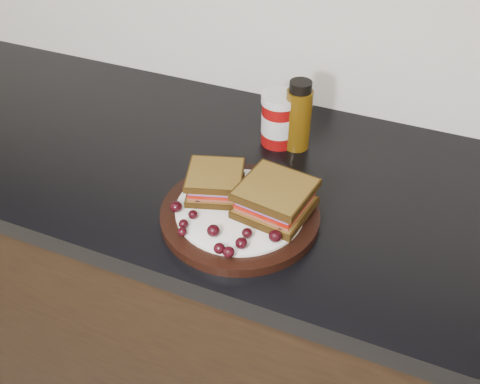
% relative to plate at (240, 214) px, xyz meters
% --- Properties ---
extents(base_cabinets, '(3.96, 0.58, 0.86)m').
position_rel_plate_xyz_m(base_cabinets, '(-0.13, 0.13, -0.48)').
color(base_cabinets, black).
rests_on(base_cabinets, ground_plane).
extents(countertop, '(3.98, 0.60, 0.04)m').
position_rel_plate_xyz_m(countertop, '(-0.13, 0.13, -0.03)').
color(countertop, black).
rests_on(countertop, base_cabinets).
extents(plate, '(0.28, 0.28, 0.02)m').
position_rel_plate_xyz_m(plate, '(0.00, 0.00, 0.00)').
color(plate, black).
rests_on(plate, countertop).
extents(sandwich_left, '(0.12, 0.12, 0.04)m').
position_rel_plate_xyz_m(sandwich_left, '(-0.06, 0.02, 0.04)').
color(sandwich_left, brown).
rests_on(sandwich_left, plate).
extents(sandwich_right, '(0.13, 0.13, 0.05)m').
position_rel_plate_xyz_m(sandwich_right, '(0.06, 0.02, 0.04)').
color(sandwich_right, brown).
rests_on(sandwich_right, plate).
extents(grape_0, '(0.02, 0.02, 0.02)m').
position_rel_plate_xyz_m(grape_0, '(-0.10, -0.05, 0.02)').
color(grape_0, black).
rests_on(grape_0, plate).
extents(grape_1, '(0.02, 0.02, 0.02)m').
position_rel_plate_xyz_m(grape_1, '(-0.06, -0.06, 0.02)').
color(grape_1, black).
rests_on(grape_1, plate).
extents(grape_2, '(0.02, 0.02, 0.02)m').
position_rel_plate_xyz_m(grape_2, '(-0.07, -0.08, 0.02)').
color(grape_2, black).
rests_on(grape_2, plate).
extents(grape_3, '(0.02, 0.02, 0.01)m').
position_rel_plate_xyz_m(grape_3, '(-0.06, -0.10, 0.02)').
color(grape_3, black).
rests_on(grape_3, plate).
extents(grape_4, '(0.02, 0.02, 0.02)m').
position_rel_plate_xyz_m(grape_4, '(-0.01, -0.08, 0.03)').
color(grape_4, black).
rests_on(grape_4, plate).
extents(grape_5, '(0.01, 0.01, 0.01)m').
position_rel_plate_xyz_m(grape_5, '(-0.01, -0.08, 0.02)').
color(grape_5, black).
rests_on(grape_5, plate).
extents(grape_6, '(0.02, 0.02, 0.02)m').
position_rel_plate_xyz_m(grape_6, '(0.01, -0.11, 0.02)').
color(grape_6, black).
rests_on(grape_6, plate).
extents(grape_7, '(0.02, 0.02, 0.02)m').
position_rel_plate_xyz_m(grape_7, '(0.03, -0.11, 0.02)').
color(grape_7, black).
rests_on(grape_7, plate).
extents(grape_8, '(0.02, 0.02, 0.02)m').
position_rel_plate_xyz_m(grape_8, '(0.04, -0.09, 0.02)').
color(grape_8, black).
rests_on(grape_8, plate).
extents(grape_9, '(0.02, 0.02, 0.02)m').
position_rel_plate_xyz_m(grape_9, '(0.04, -0.06, 0.02)').
color(grape_9, black).
rests_on(grape_9, plate).
extents(grape_10, '(0.02, 0.02, 0.02)m').
position_rel_plate_xyz_m(grape_10, '(0.08, -0.05, 0.03)').
color(grape_10, black).
rests_on(grape_10, plate).
extents(grape_11, '(0.02, 0.02, 0.02)m').
position_rel_plate_xyz_m(grape_11, '(0.07, -0.03, 0.02)').
color(grape_11, black).
rests_on(grape_11, plate).
extents(grape_12, '(0.02, 0.02, 0.02)m').
position_rel_plate_xyz_m(grape_12, '(0.09, -0.03, 0.02)').
color(grape_12, black).
rests_on(grape_12, plate).
extents(grape_13, '(0.02, 0.02, 0.01)m').
position_rel_plate_xyz_m(grape_13, '(0.09, 0.02, 0.02)').
color(grape_13, black).
rests_on(grape_13, plate).
extents(grape_14, '(0.02, 0.02, 0.01)m').
position_rel_plate_xyz_m(grape_14, '(0.07, 0.02, 0.02)').
color(grape_14, black).
rests_on(grape_14, plate).
extents(grape_15, '(0.02, 0.02, 0.02)m').
position_rel_plate_xyz_m(grape_15, '(0.05, 0.01, 0.02)').
color(grape_15, black).
rests_on(grape_15, plate).
extents(grape_16, '(0.02, 0.02, 0.02)m').
position_rel_plate_xyz_m(grape_16, '(-0.05, 0.06, 0.02)').
color(grape_16, black).
rests_on(grape_16, plate).
extents(grape_17, '(0.02, 0.02, 0.02)m').
position_rel_plate_xyz_m(grape_17, '(-0.05, 0.04, 0.02)').
color(grape_17, black).
rests_on(grape_17, plate).
extents(grape_18, '(0.02, 0.02, 0.02)m').
position_rel_plate_xyz_m(grape_18, '(-0.07, 0.04, 0.02)').
color(grape_18, black).
rests_on(grape_18, plate).
extents(grape_19, '(0.02, 0.02, 0.02)m').
position_rel_plate_xyz_m(grape_19, '(-0.07, 0.03, 0.02)').
color(grape_19, black).
rests_on(grape_19, plate).
extents(grape_20, '(0.02, 0.02, 0.02)m').
position_rel_plate_xyz_m(grape_20, '(-0.06, -0.01, 0.02)').
color(grape_20, black).
rests_on(grape_20, plate).
extents(grape_21, '(0.02, 0.02, 0.02)m').
position_rel_plate_xyz_m(grape_21, '(-0.07, -0.02, 0.02)').
color(grape_21, black).
rests_on(grape_21, plate).
extents(grape_22, '(0.02, 0.02, 0.02)m').
position_rel_plate_xyz_m(grape_22, '(-0.05, 0.03, 0.02)').
color(grape_22, black).
rests_on(grape_22, plate).
extents(grape_23, '(0.02, 0.02, 0.02)m').
position_rel_plate_xyz_m(grape_23, '(-0.08, 0.03, 0.02)').
color(grape_23, black).
rests_on(grape_23, plate).
extents(grape_24, '(0.02, 0.02, 0.02)m').
position_rel_plate_xyz_m(grape_24, '(-0.07, -0.00, 0.02)').
color(grape_24, black).
rests_on(grape_24, plate).
extents(condiment_jar, '(0.09, 0.09, 0.11)m').
position_rel_plate_xyz_m(condiment_jar, '(-0.02, 0.25, 0.05)').
color(condiment_jar, maroon).
rests_on(condiment_jar, countertop).
extents(oil_bottle, '(0.06, 0.06, 0.15)m').
position_rel_plate_xyz_m(oil_bottle, '(0.02, 0.25, 0.07)').
color(oil_bottle, '#503408').
rests_on(oil_bottle, countertop).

